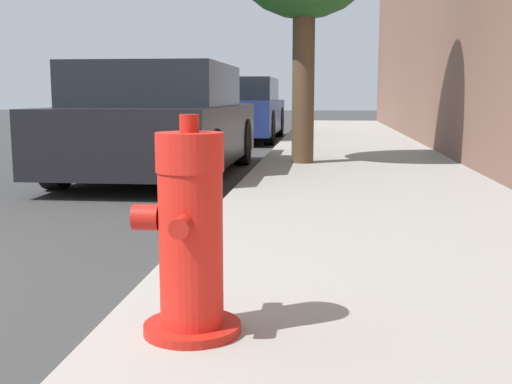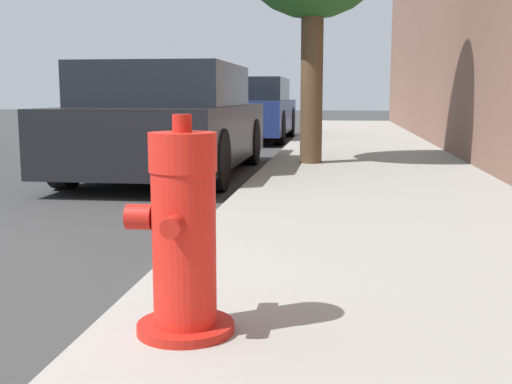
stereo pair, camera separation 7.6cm
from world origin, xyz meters
name	(u,v)px [view 1 (the left image)]	position (x,y,z in m)	size (l,w,h in m)	color
sidewalk_slab	(435,337)	(3.44, 0.00, 0.07)	(2.61, 40.00, 0.13)	#99968E
fire_hydrant	(190,237)	(2.51, -0.22, 0.49)	(0.40, 0.40, 0.81)	red
parked_car_near	(161,122)	(0.96, 5.41, 0.67)	(1.88, 4.26, 1.38)	black
parked_car_mid	(240,110)	(1.10, 11.79, 0.68)	(1.73, 4.35, 1.38)	navy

